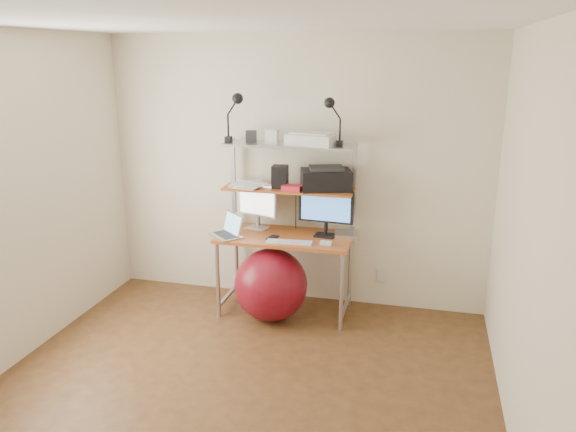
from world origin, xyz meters
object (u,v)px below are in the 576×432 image
Objects in this scene: monitor_black at (326,209)px; exercise_ball at (271,285)px; monitor_silver at (257,202)px; laptop at (229,231)px; printer at (326,179)px.

exercise_ball is at bearing -144.39° from monitor_black.
monitor_silver is 0.39m from laptop.
monitor_black is 0.89m from laptop.
printer is at bearing 107.57° from monitor_black.
printer is (-0.02, 0.07, 0.26)m from monitor_black.
laptop is 0.99m from printer.
exercise_ball is (0.22, -0.33, -0.67)m from monitor_silver.
monitor_black is at bearing -93.97° from printer.
laptop reaches higher than exercise_ball.
laptop is at bearing -104.87° from monitor_silver.
printer reaches higher than exercise_ball.
exercise_ball is (-0.42, -0.33, -0.92)m from printer.
monitor_silver is 0.95× the size of monitor_black.
monitor_silver is 0.94× the size of printer.
printer is (0.64, 0.01, 0.26)m from monitor_silver.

